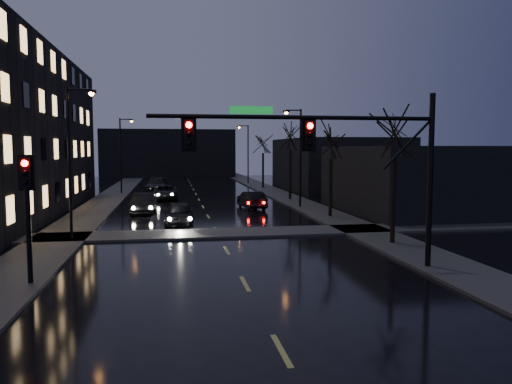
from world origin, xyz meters
name	(u,v)px	position (x,y,z in m)	size (l,w,h in m)	color
sidewalk_left	(102,204)	(-8.50, 35.00, 0.06)	(3.00, 140.00, 0.12)	#2D2D2B
sidewalk_right	(294,201)	(8.50, 35.00, 0.06)	(3.00, 140.00, 0.12)	#2D2D2B
sidewalk_cross	(218,233)	(0.00, 18.50, 0.06)	(40.00, 3.00, 0.12)	#2D2D2B
commercial_right_near	(412,179)	(15.50, 26.00, 2.50)	(10.00, 14.00, 5.00)	black
commercial_right_far	(337,164)	(17.00, 48.00, 3.00)	(12.00, 18.00, 6.00)	black
far_block	(168,153)	(-3.00, 78.00, 4.00)	(22.00, 10.00, 8.00)	black
signal_mast	(340,148)	(3.85, 9.00, 4.87)	(11.11, 0.41, 7.00)	black
signal_pole_left	(27,201)	(-7.50, 8.99, 3.01)	(0.35, 0.41, 4.53)	black
tree_near	(395,120)	(8.40, 14.00, 6.22)	(3.52, 3.52, 8.08)	black
tree_mid_a	(331,134)	(8.40, 24.00, 5.83)	(3.30, 3.30, 7.58)	black
tree_mid_b	(290,129)	(8.40, 36.00, 6.61)	(3.74, 3.74, 8.59)	black
tree_far	(263,138)	(8.40, 50.00, 6.06)	(3.43, 3.43, 7.88)	black
streetlight_l_near	(73,150)	(-7.58, 18.00, 4.77)	(1.53, 0.28, 8.00)	black
streetlight_l_far	(123,149)	(-7.58, 45.00, 4.77)	(1.53, 0.28, 8.00)	black
streetlight_r_mid	(298,149)	(7.58, 30.00, 4.77)	(1.53, 0.28, 8.00)	black
streetlight_r_far	(246,149)	(7.58, 58.00, 4.77)	(1.53, 0.28, 8.00)	black
oncoming_car_a	(179,213)	(-2.09, 22.65, 0.70)	(1.64, 4.08, 1.39)	black
oncoming_car_b	(144,203)	(-4.63, 28.75, 0.74)	(1.56, 4.49, 1.48)	black
oncoming_car_c	(165,192)	(-3.14, 38.71, 0.68)	(2.27, 4.93, 1.37)	black
oncoming_car_d	(157,185)	(-4.16, 47.20, 0.79)	(2.22, 5.47, 1.59)	black
lead_car	(252,200)	(3.80, 30.16, 0.70)	(1.48, 4.25, 1.40)	black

